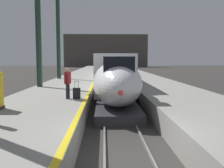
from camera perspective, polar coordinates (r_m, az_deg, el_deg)
The scene contains 12 objects.
ground_plane at distance 8.36m, azimuth 3.68°, elevation -16.93°, with size 260.00×260.00×0.00m, color #33302D.
platform_left at distance 32.71m, azimuth -7.56°, elevation 0.80°, with size 4.80×110.00×1.05m, color gray.
platform_right at distance 32.90m, azimuth 6.62°, elevation 0.84°, with size 4.80×110.00×1.05m, color gray.
platform_left_safety_stripe at distance 32.52m, azimuth -3.57°, elevation 1.74°, with size 0.20×107.80×0.01m, color yellow.
rail_main_left at distance 35.33m, azimuth -1.77°, elevation 0.43°, with size 0.08×110.00×0.12m, color slate.
rail_main_right at distance 35.36m, azimuth 0.67°, elevation 0.44°, with size 0.08×110.00×0.12m, color slate.
highspeed_train_main at distance 29.82m, azimuth -0.33°, elevation 3.10°, with size 2.92×37.78×3.60m.
station_column_mid at distance 21.14m, azimuth -16.39°, elevation 14.73°, with size 4.00×0.68×9.33m.
station_column_far at distance 29.59m, azimuth -12.09°, elevation 12.99°, with size 4.00×0.68×10.17m.
passenger_near_edge at distance 13.94m, azimuth -9.99°, elevation 0.70°, with size 0.34×0.54×1.69m.
rolling_suitcase at distance 13.99m, azimuth -7.97°, elevation -2.07°, with size 0.40×0.22×0.98m.
terminus_back_wall at distance 109.76m, azimuth -1.39°, elevation 7.51°, with size 36.00×2.00×14.00m, color #4C4742.
Camera 1 is at (-0.75, -7.69, 3.19)m, focal length 40.52 mm.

